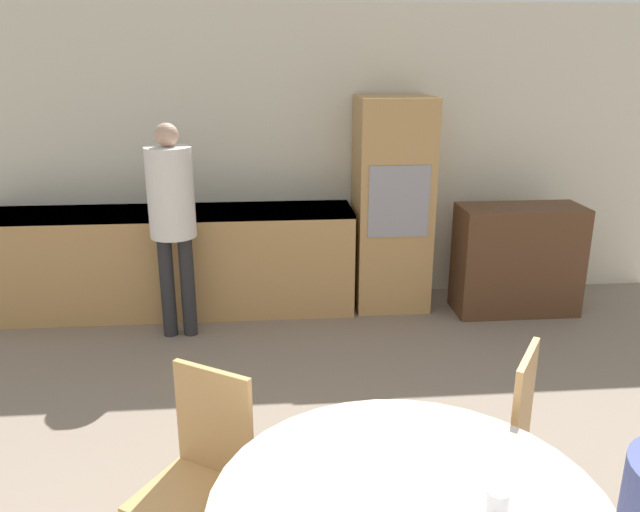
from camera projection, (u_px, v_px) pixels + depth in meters
wall_back at (291, 157)px, 5.57m from camera, size 6.95×0.05×2.60m
kitchen_counter at (172, 260)px, 5.41m from camera, size 3.13×0.60×0.91m
oven_unit at (392, 205)px, 5.44m from camera, size 0.64×0.59×1.84m
sideboard at (517, 260)px, 5.41m from camera, size 1.05×0.45×0.95m
chair_far_left at (203, 466)px, 2.62m from camera, size 0.55×0.55×0.92m
chair_far_right at (499, 430)px, 2.87m from camera, size 0.55×0.55×0.92m
person_standing at (172, 208)px, 4.75m from camera, size 0.35×0.35×1.69m
cup at (498, 503)px, 2.00m from camera, size 0.07×0.07×0.09m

